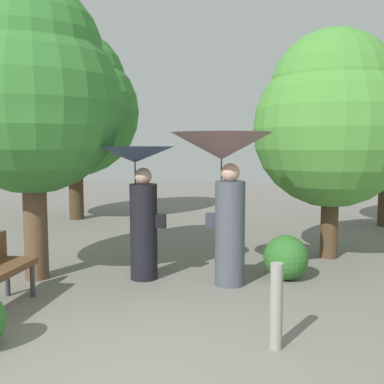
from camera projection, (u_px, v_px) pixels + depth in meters
name	position (u px, v px, depth m)	size (l,w,h in m)	color
ground_plane	(129.00, 378.00, 3.78)	(40.00, 40.00, 0.00)	slate
person_left	(139.00, 187.00, 6.49)	(1.12, 1.12, 1.90)	black
person_right	(224.00, 169.00, 6.18)	(1.37, 1.37, 2.09)	#474C56
tree_near_left	(31.00, 88.00, 6.34)	(2.52, 2.52, 4.17)	brown
tree_near_right	(333.00, 117.00, 7.61)	(2.62, 2.62, 3.82)	#4C3823
tree_mid_left	(74.00, 102.00, 11.66)	(3.29, 3.29, 4.83)	#42301E
bush_path_right	(286.00, 257.00, 6.53)	(0.64, 0.64, 0.64)	#2D6B28
path_marker_post	(276.00, 306.00, 4.28)	(0.12, 0.12, 0.82)	gray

